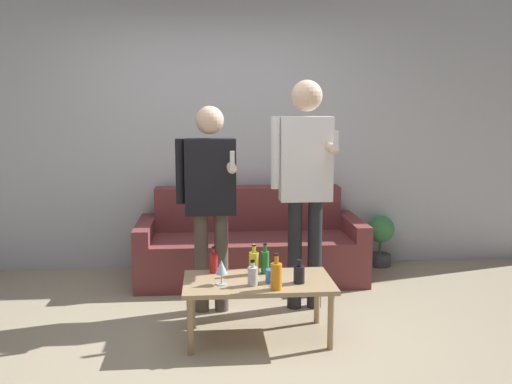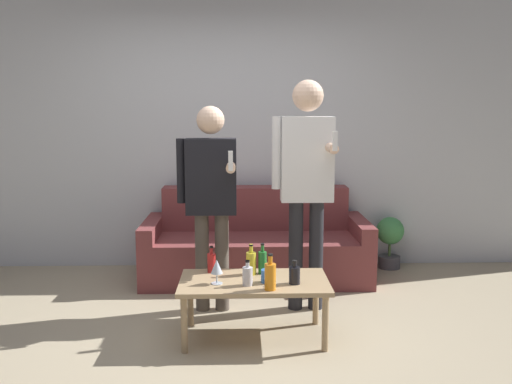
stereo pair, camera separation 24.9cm
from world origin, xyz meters
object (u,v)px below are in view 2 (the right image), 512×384
object	(u,v)px
coffee_table	(254,287)
bottle_orange	(295,275)
couch	(256,246)
person_standing_left	(211,191)
person_standing_right	(306,174)

from	to	relation	value
coffee_table	bottle_orange	xyz separation A→B (m)	(0.27, -0.08, 0.11)
coffee_table	couch	bearing A→B (deg)	87.86
couch	bottle_orange	xyz separation A→B (m)	(0.22, -1.51, 0.18)
bottle_orange	person_standing_left	size ratio (longest dim) A/B	0.10
bottle_orange	couch	bearing A→B (deg)	98.16
person_standing_left	bottle_orange	bearing A→B (deg)	-47.32
coffee_table	person_standing_left	distance (m)	0.86
bottle_orange	person_standing_left	world-z (taller)	person_standing_left
bottle_orange	person_standing_left	distance (m)	0.99
couch	coffee_table	xyz separation A→B (m)	(-0.05, -1.42, 0.07)
couch	person_standing_left	distance (m)	1.15
bottle_orange	person_standing_right	xyz separation A→B (m)	(0.15, 0.64, 0.60)
couch	bottle_orange	bearing A→B (deg)	-81.84
person_standing_right	couch	bearing A→B (deg)	112.77
coffee_table	person_standing_left	size ratio (longest dim) A/B	0.64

